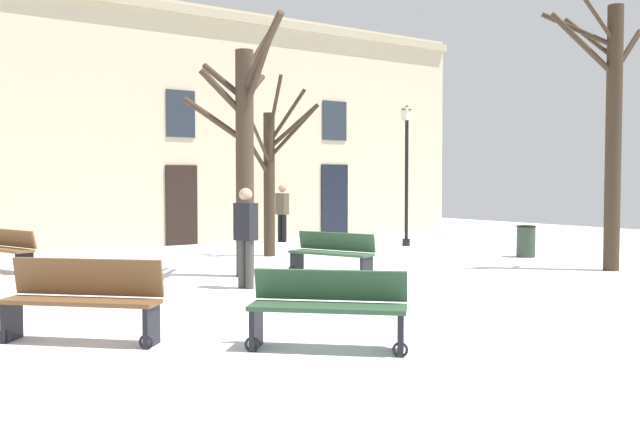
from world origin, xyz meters
The scene contains 13 objects.
ground_plane centered at (0.00, 0.00, 0.00)m, with size 34.21×34.21×0.00m, color white.
building_facade centered at (0.00, 9.37, 3.54)m, with size 21.38×0.60×6.95m.
tree_foreground centered at (0.81, 5.07, 2.07)m, with size 2.27×1.28×4.33m.
tree_left_of_center centered at (-1.50, 2.22, 2.53)m, with size 1.90×2.50×5.25m.
tree_near_facade centered at (5.09, -1.28, 2.98)m, with size 2.21×1.38×5.82m.
streetlamp centered at (5.40, 5.25, 2.43)m, with size 0.30×0.30×3.99m.
litter_bin centered at (5.77, 1.37, 0.39)m, with size 0.48×0.48×0.77m.
bench_near_center_tree centered at (-0.05, 1.35, 0.44)m, with size 1.05×1.80×0.84m.
bench_far_corner centered at (-5.74, -1.61, 0.51)m, with size 1.61×1.60×0.96m.
bench_back_to_back_right centered at (-3.64, -3.51, 0.46)m, with size 1.60×1.56×0.87m.
bench_back_to_back_left centered at (-5.13, 5.86, 0.46)m, with size 0.99×1.91×0.85m.
person_by_shop_door centered at (3.16, 8.33, 0.97)m, with size 0.30×0.42×1.74m.
person_near_bench centered at (-2.23, 0.88, 0.96)m, with size 0.32×0.43×1.73m.
Camera 1 is at (-8.15, -9.77, 1.85)m, focal length 39.80 mm.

